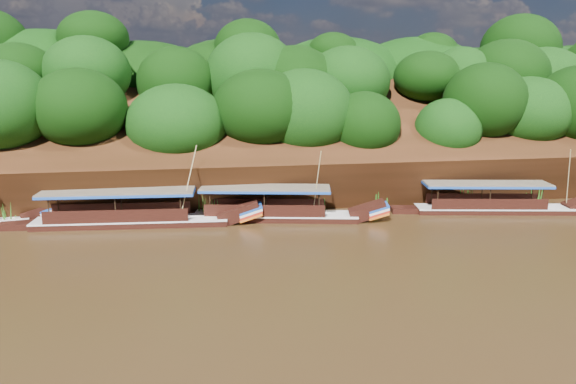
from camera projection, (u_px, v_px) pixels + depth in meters
ground at (328, 250)px, 32.71m from camera, size 160.00×160.00×0.00m
riverbank at (271, 160)px, 54.20m from camera, size 120.00×30.06×19.40m
boat_0 at (504, 206)px, 41.52m from camera, size 13.82×4.35×5.27m
boat_1 at (285, 212)px, 39.38m from camera, size 13.71×4.69×5.51m
boat_2 at (143, 217)px, 38.06m from camera, size 15.46×3.34×5.83m
reeds at (262, 201)px, 41.24m from camera, size 48.40×2.17×2.20m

